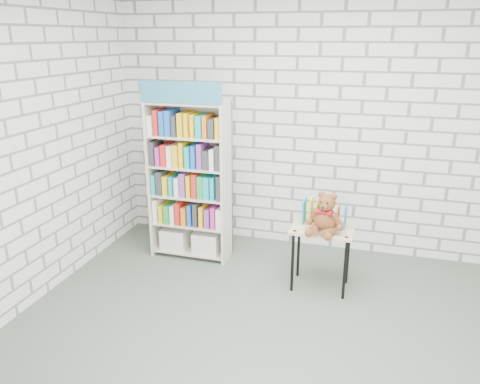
# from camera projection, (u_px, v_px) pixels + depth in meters

# --- Properties ---
(ground) EXTENTS (4.50, 4.50, 0.00)m
(ground) POSITION_uv_depth(u_px,v_px,m) (273.00, 346.00, 3.69)
(ground) COLOR #4A5447
(ground) RESTS_ON ground
(room_shell) EXTENTS (4.52, 4.02, 2.81)m
(room_shell) POSITION_uv_depth(u_px,v_px,m) (279.00, 122.00, 3.12)
(room_shell) COLOR silver
(room_shell) RESTS_ON ground
(bookshelf) EXTENTS (0.85, 0.33, 1.91)m
(bookshelf) POSITION_uv_depth(u_px,v_px,m) (190.00, 180.00, 4.97)
(bookshelf) COLOR beige
(bookshelf) RESTS_ON ground
(display_table) EXTENTS (0.58, 0.41, 0.62)m
(display_table) POSITION_uv_depth(u_px,v_px,m) (322.00, 236.00, 4.40)
(display_table) COLOR tan
(display_table) RESTS_ON ground
(table_books) EXTENTS (0.40, 0.18, 0.24)m
(table_books) POSITION_uv_depth(u_px,v_px,m) (325.00, 213.00, 4.42)
(table_books) COLOR teal
(table_books) RESTS_ON display_table
(teddy_bear) EXTENTS (0.34, 0.33, 0.38)m
(teddy_bear) POSITION_uv_depth(u_px,v_px,m) (325.00, 217.00, 4.23)
(teddy_bear) COLOR brown
(teddy_bear) RESTS_ON display_table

